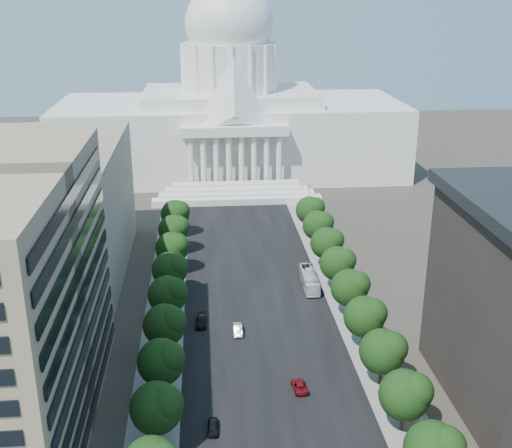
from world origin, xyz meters
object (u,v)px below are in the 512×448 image
object	(u,v)px
car_silver	(238,330)
car_dark_b	(201,321)
car_red	(299,386)
city_bus	(309,279)
car_dark_a	(213,427)

from	to	relation	value
car_silver	car_dark_b	bearing A→B (deg)	149.73
car_red	city_bus	world-z (taller)	city_bus
car_dark_a	city_bus	world-z (taller)	city_bus
car_red	city_bus	distance (m)	39.32
car_red	car_dark_b	distance (m)	28.15
car_silver	car_dark_b	size ratio (longest dim) A/B	0.89
car_dark_a	car_dark_b	bearing A→B (deg)	94.81
car_dark_b	car_red	bearing A→B (deg)	-53.12
car_dark_b	city_bus	world-z (taller)	city_bus
car_dark_a	city_bus	bearing A→B (deg)	66.94
car_dark_a	car_silver	size ratio (longest dim) A/B	0.87
car_dark_a	car_silver	xyz separation A→B (m)	(5.39, 28.65, 0.08)
car_silver	city_bus	bearing A→B (deg)	47.25
city_bus	car_dark_a	bearing A→B (deg)	-113.89
car_silver	car_red	distance (m)	21.30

